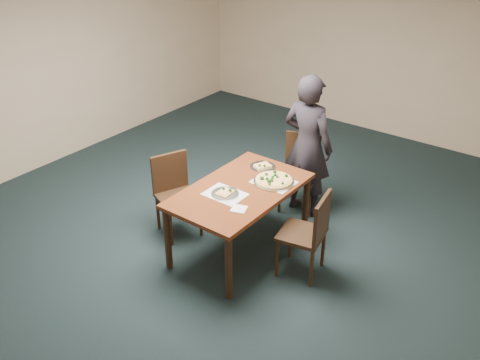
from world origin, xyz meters
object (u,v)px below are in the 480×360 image
Objects in this scene: chair_far at (300,167)px; chair_right at (310,231)px; pizza_pan at (274,180)px; diner at (308,146)px; slice_plate_near at (225,193)px; slice_plate_far at (263,166)px; dining_table at (240,196)px; chair_left at (175,190)px.

chair_far is 1.35m from chair_right.
chair_far reaches higher than pizza_pan.
diner is at bearing 94.98° from pizza_pan.
chair_right is 0.91m from slice_plate_near.
dining_table is at bearing -80.49° from slice_plate_far.
diner is at bearing 82.17° from slice_plate_near.
diner is 1.31m from slice_plate_near.
slice_plate_far is (-0.09, 0.53, 0.10)m from dining_table.
dining_table is 3.53× the size of pizza_pan.
slice_plate_far is at bearing -118.10° from chair_far.
slice_plate_far is at bearing 70.46° from diner.
slice_plate_near is at bearing -71.69° from chair_left.
dining_table is 5.36× the size of slice_plate_far.
slice_plate_near is (0.76, -0.05, 0.25)m from chair_left.
pizza_pan is at bearing 58.45° from dining_table.
dining_table is 0.83m from chair_left.
chair_far is 1.39m from slice_plate_near.
pizza_pan is at bearing -43.71° from chair_left.
chair_left is 0.54× the size of diner.
chair_far is 1.54m from chair_left.
chair_left is at bearing 175.87° from slice_plate_near.
dining_table is 5.36× the size of slice_plate_near.
chair_left is at bearing -137.84° from slice_plate_far.
pizza_pan is 1.52× the size of slice_plate_far.
diner is 0.80m from pizza_pan.
chair_far is 0.92m from pizza_pan.
chair_left is 3.25× the size of slice_plate_far.
chair_far reaches higher than slice_plate_far.
chair_right is at bearing 5.65° from dining_table.
slice_plate_near is at bearing -112.13° from chair_far.
slice_plate_near is 1.00× the size of slice_plate_far.
dining_table is at bearing -121.55° from pizza_pan.
chair_far is at bearing -155.99° from chair_right.
slice_plate_near is at bearing 82.81° from diner.
slice_plate_far is (0.72, 0.65, 0.25)m from chair_left.
chair_right is 0.69m from pizza_pan.
chair_right is at bearing 17.05° from slice_plate_near.
chair_left reaches higher than pizza_pan.
chair_far is 1.00× the size of chair_left.
chair_far is (0.01, 1.18, -0.14)m from dining_table.
dining_table is at bearing 74.22° from slice_plate_near.
chair_left is at bearing -141.70° from chair_far.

